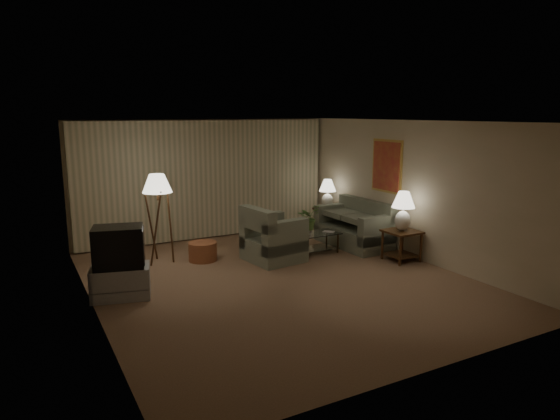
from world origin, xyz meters
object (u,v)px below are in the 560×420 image
object	(u,v)px
floor_lamp	(159,217)
tv_cabinet	(121,282)
table_lamp_far	(327,191)
ottoman	(203,251)
crt_tv	(118,247)
coffee_table	(314,240)
sofa	(353,228)
vase	(308,231)
table_lamp_near	(403,208)
side_table_far	(327,216)
side_table_near	(402,240)
armchair	(274,239)

from	to	relation	value
floor_lamp	tv_cabinet	bearing A→B (deg)	-123.94
table_lamp_far	ottoman	xyz separation A→B (m)	(-3.40, -0.75, -0.83)
table_lamp_far	crt_tv	distance (m)	5.59
coffee_table	crt_tv	bearing A→B (deg)	-170.34
sofa	vase	bearing A→B (deg)	-86.54
coffee_table	ottoman	size ratio (longest dim) A/B	1.85
sofa	table_lamp_near	xyz separation A→B (m)	(0.15, -1.35, 0.66)
side_table_far	table_lamp_near	distance (m)	2.68
vase	side_table_near	bearing A→B (deg)	-42.66
floor_lamp	table_lamp_near	bearing A→B (deg)	-26.90
armchair	ottoman	bearing A→B (deg)	55.09
armchair	ottoman	distance (m)	1.40
crt_tv	vase	distance (m)	3.92
coffee_table	floor_lamp	xyz separation A→B (m)	(-2.96, 0.86, 0.62)
side_table_near	coffee_table	world-z (taller)	side_table_near
sofa	side_table_near	world-z (taller)	sofa
tv_cabinet	crt_tv	xyz separation A→B (m)	(0.00, 0.00, 0.57)
sofa	crt_tv	xyz separation A→B (m)	(-5.05, -0.78, 0.43)
table_lamp_far	vase	world-z (taller)	table_lamp_far
table_lamp_far	vase	bearing A→B (deg)	-135.14
armchair	vase	world-z (taller)	armchair
coffee_table	floor_lamp	size ratio (longest dim) A/B	0.59
armchair	coffee_table	size ratio (longest dim) A/B	1.23
sofa	table_lamp_near	size ratio (longest dim) A/B	2.34
armchair	crt_tv	world-z (taller)	crt_tv
coffee_table	crt_tv	distance (m)	4.09
table_lamp_far	tv_cabinet	distance (m)	5.63
armchair	sofa	bearing A→B (deg)	-93.35
side_table_near	vase	distance (m)	1.85
table_lamp_near	armchair	bearing A→B (deg)	150.96
tv_cabinet	floor_lamp	world-z (taller)	floor_lamp
side_table_far	tv_cabinet	world-z (taller)	side_table_far
tv_cabinet	crt_tv	distance (m)	0.57
crt_tv	floor_lamp	world-z (taller)	floor_lamp
side_table_near	vase	size ratio (longest dim) A/B	3.97
coffee_table	ottoman	xyz separation A→B (m)	(-2.19, 0.60, -0.09)
armchair	crt_tv	bearing A→B (deg)	94.54
armchair	coffee_table	world-z (taller)	armchair
sofa	table_lamp_near	bearing A→B (deg)	5.07
side_table_near	table_lamp_far	distance (m)	2.67
armchair	table_lamp_far	distance (m)	2.65
armchair	table_lamp_far	xyz separation A→B (m)	(2.18, 1.39, 0.58)
table_lamp_near	ottoman	size ratio (longest dim) A/B	1.39
side_table_near	table_lamp_far	bearing A→B (deg)	90.00
armchair	ottoman	world-z (taller)	armchair
side_table_near	ottoman	bearing A→B (deg)	151.49
floor_lamp	side_table_near	bearing A→B (deg)	-26.90
table_lamp_near	vase	size ratio (longest dim) A/B	4.95
sofa	side_table_far	xyz separation A→B (m)	(0.15, 1.25, 0.02)
tv_cabinet	ottoman	bearing A→B (deg)	50.06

